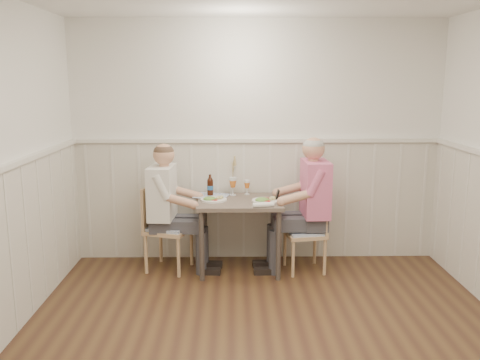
{
  "coord_description": "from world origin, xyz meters",
  "views": [
    {
      "loc": [
        -0.27,
        -3.24,
        1.96
      ],
      "look_at": [
        -0.19,
        1.64,
        1.0
      ],
      "focal_mm": 38.0,
      "sensor_mm": 36.0,
      "label": 1
    }
  ],
  "objects_px": {
    "man_in_pink": "(310,215)",
    "diner_cream": "(167,217)",
    "dining_table": "(240,210)",
    "chair_right": "(310,229)",
    "beer_bottle": "(210,186)",
    "chair_left": "(164,224)",
    "grass_vase": "(232,176)"
  },
  "relations": [
    {
      "from": "man_in_pink",
      "to": "diner_cream",
      "type": "distance_m",
      "value": 1.48
    },
    {
      "from": "dining_table",
      "to": "diner_cream",
      "type": "relative_size",
      "value": 0.63
    },
    {
      "from": "chair_right",
      "to": "dining_table",
      "type": "bearing_deg",
      "value": 177.65
    },
    {
      "from": "dining_table",
      "to": "beer_bottle",
      "type": "relative_size",
      "value": 3.71
    },
    {
      "from": "dining_table",
      "to": "beer_bottle",
      "type": "xyz_separation_m",
      "value": [
        -0.31,
        0.2,
        0.21
      ]
    },
    {
      "from": "chair_left",
      "to": "beer_bottle",
      "type": "relative_size",
      "value": 3.86
    },
    {
      "from": "chair_left",
      "to": "grass_vase",
      "type": "xyz_separation_m",
      "value": [
        0.71,
        0.28,
        0.46
      ]
    },
    {
      "from": "chair_right",
      "to": "beer_bottle",
      "type": "bearing_deg",
      "value": 167.31
    },
    {
      "from": "man_in_pink",
      "to": "beer_bottle",
      "type": "bearing_deg",
      "value": 167.78
    },
    {
      "from": "dining_table",
      "to": "man_in_pink",
      "type": "distance_m",
      "value": 0.73
    },
    {
      "from": "chair_right",
      "to": "diner_cream",
      "type": "xyz_separation_m",
      "value": [
        -1.48,
        0.03,
        0.12
      ]
    },
    {
      "from": "dining_table",
      "to": "diner_cream",
      "type": "bearing_deg",
      "value": -179.77
    },
    {
      "from": "beer_bottle",
      "to": "dining_table",
      "type": "bearing_deg",
      "value": -33.2
    },
    {
      "from": "man_in_pink",
      "to": "chair_left",
      "type": "bearing_deg",
      "value": 177.99
    },
    {
      "from": "man_in_pink",
      "to": "grass_vase",
      "type": "bearing_deg",
      "value": 157.76
    },
    {
      "from": "man_in_pink",
      "to": "diner_cream",
      "type": "relative_size",
      "value": 1.05
    },
    {
      "from": "diner_cream",
      "to": "grass_vase",
      "type": "relative_size",
      "value": 3.12
    },
    {
      "from": "chair_right",
      "to": "diner_cream",
      "type": "bearing_deg",
      "value": 178.96
    },
    {
      "from": "chair_right",
      "to": "grass_vase",
      "type": "distance_m",
      "value": 1.01
    },
    {
      "from": "chair_right",
      "to": "man_in_pink",
      "type": "relative_size",
      "value": 0.58
    },
    {
      "from": "dining_table",
      "to": "chair_right",
      "type": "xyz_separation_m",
      "value": [
        0.73,
        -0.03,
        -0.2
      ]
    },
    {
      "from": "dining_table",
      "to": "beer_bottle",
      "type": "height_order",
      "value": "beer_bottle"
    },
    {
      "from": "man_in_pink",
      "to": "beer_bottle",
      "type": "distance_m",
      "value": 1.1
    },
    {
      "from": "chair_left",
      "to": "beer_bottle",
      "type": "distance_m",
      "value": 0.63
    },
    {
      "from": "dining_table",
      "to": "diner_cream",
      "type": "xyz_separation_m",
      "value": [
        -0.75,
        -0.0,
        -0.07
      ]
    },
    {
      "from": "chair_left",
      "to": "chair_right",
      "type": "bearing_deg",
      "value": -2.32
    },
    {
      "from": "grass_vase",
      "to": "diner_cream",
      "type": "bearing_deg",
      "value": -155.04
    },
    {
      "from": "chair_left",
      "to": "dining_table",
      "type": "bearing_deg",
      "value": -2.29
    },
    {
      "from": "chair_right",
      "to": "diner_cream",
      "type": "relative_size",
      "value": 0.61
    },
    {
      "from": "diner_cream",
      "to": "chair_left",
      "type": "bearing_deg",
      "value": 138.85
    },
    {
      "from": "diner_cream",
      "to": "beer_bottle",
      "type": "relative_size",
      "value": 5.88
    },
    {
      "from": "chair_right",
      "to": "beer_bottle",
      "type": "xyz_separation_m",
      "value": [
        -1.04,
        0.23,
        0.41
      ]
    }
  ]
}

